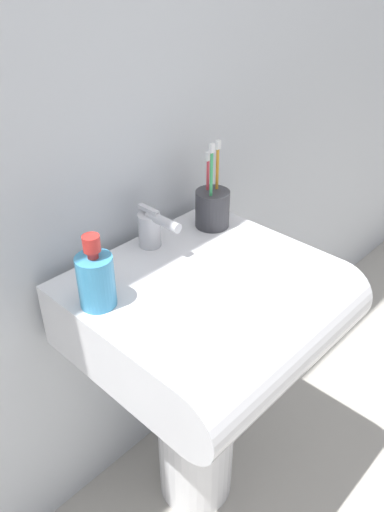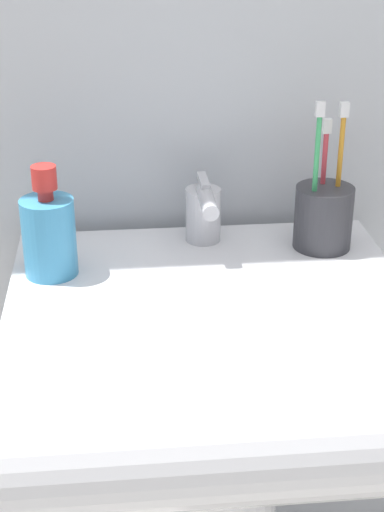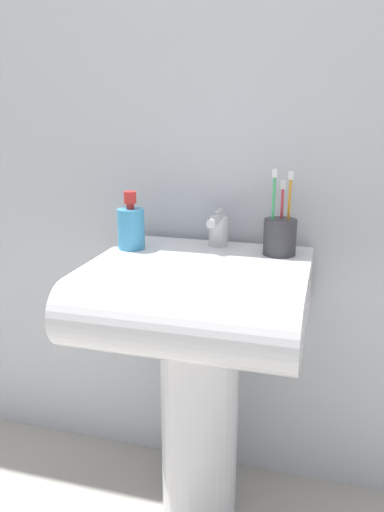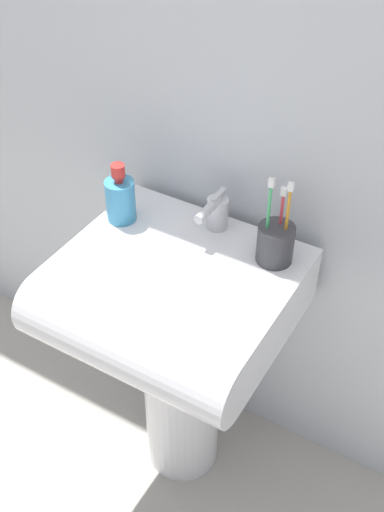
{
  "view_description": "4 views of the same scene",
  "coord_description": "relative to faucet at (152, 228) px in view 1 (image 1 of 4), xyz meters",
  "views": [
    {
      "loc": [
        -0.62,
        -0.58,
        1.33
      ],
      "look_at": [
        -0.02,
        -0.01,
        0.79
      ],
      "focal_mm": 35.0,
      "sensor_mm": 36.0,
      "label": 1
    },
    {
      "loc": [
        -0.11,
        -0.88,
        1.2
      ],
      "look_at": [
        -0.02,
        0.01,
        0.78
      ],
      "focal_mm": 55.0,
      "sensor_mm": 36.0,
      "label": 2
    },
    {
      "loc": [
        0.29,
        -1.1,
        1.08
      ],
      "look_at": [
        -0.02,
        -0.01,
        0.75
      ],
      "focal_mm": 35.0,
      "sensor_mm": 36.0,
      "label": 3
    },
    {
      "loc": [
        0.57,
        -0.91,
        1.66
      ],
      "look_at": [
        0.03,
        0.01,
        0.76
      ],
      "focal_mm": 45.0,
      "sensor_mm": 36.0,
      "label": 4
    }
  ],
  "objects": [
    {
      "name": "ground_plane",
      "position": [
        -0.01,
        -0.15,
        -0.78
      ],
      "size": [
        6.0,
        6.0,
        0.0
      ],
      "primitive_type": "plane",
      "color": "#ADA89E",
      "rests_on": "ground"
    },
    {
      "name": "wall_back",
      "position": [
        -0.01,
        0.1,
        0.42
      ],
      "size": [
        5.0,
        0.05,
        2.4
      ],
      "primitive_type": "cube",
      "color": "silver",
      "rests_on": "ground"
    },
    {
      "name": "sink_pedestal",
      "position": [
        -0.01,
        -0.15,
        -0.49
      ],
      "size": [
        0.2,
        0.2,
        0.58
      ],
      "primitive_type": "cylinder",
      "color": "white",
      "rests_on": "ground"
    },
    {
      "name": "sink_basin",
      "position": [
        -0.01,
        -0.2,
        -0.12
      ],
      "size": [
        0.51,
        0.48,
        0.15
      ],
      "color": "white",
      "rests_on": "sink_pedestal"
    },
    {
      "name": "faucet",
      "position": [
        0.0,
        0.0,
        0.0
      ],
      "size": [
        0.05,
        0.12,
        0.1
      ],
      "color": "silver",
      "rests_on": "sink_basin"
    },
    {
      "name": "toothbrush_cup",
      "position": [
        0.17,
        -0.03,
        0.0
      ],
      "size": [
        0.08,
        0.08,
        0.21
      ],
      "color": "#38383D",
      "rests_on": "sink_basin"
    },
    {
      "name": "soap_bottle",
      "position": [
        -0.21,
        -0.08,
        0.01
      ],
      "size": [
        0.07,
        0.07,
        0.15
      ],
      "color": "#3F99CC",
      "rests_on": "sink_basin"
    }
  ]
}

